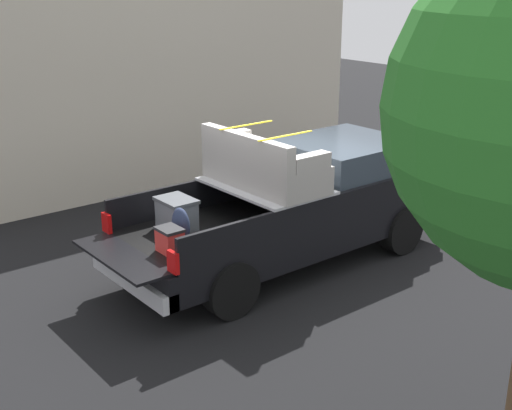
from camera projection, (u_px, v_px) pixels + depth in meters
ground_plane at (285, 262)px, 10.85m from camera, size 40.00×40.00×0.00m
pickup_truck at (302, 202)px, 10.75m from camera, size 6.05×2.06×2.23m
building_facade at (179, 90)px, 14.38m from camera, size 9.36×0.36×4.05m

